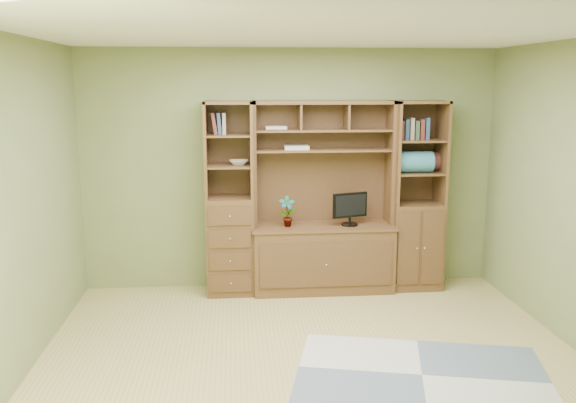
{
  "coord_description": "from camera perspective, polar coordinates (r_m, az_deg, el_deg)",
  "views": [
    {
      "loc": [
        -0.62,
        -4.58,
        2.24
      ],
      "look_at": [
        -0.1,
        1.2,
        1.1
      ],
      "focal_mm": 38.0,
      "sensor_mm": 36.0,
      "label": 1
    }
  ],
  "objects": [
    {
      "name": "bowl",
      "position": [
        6.41,
        -4.64,
        3.67
      ],
      "size": [
        0.2,
        0.2,
        0.05
      ],
      "primitive_type": "imported",
      "color": "beige",
      "rests_on": "left_tower"
    },
    {
      "name": "center_hutch",
      "position": [
        6.5,
        3.35,
        0.32
      ],
      "size": [
        1.54,
        0.53,
        2.05
      ],
      "primitive_type": "cube",
      "color": "#54361D",
      "rests_on": "ground"
    },
    {
      "name": "monitor",
      "position": [
        6.52,
        5.82,
        -0.14
      ],
      "size": [
        0.43,
        0.29,
        0.49
      ],
      "primitive_type": "cube",
      "rotation": [
        0.0,
        0.0,
        0.3
      ],
      "color": "black",
      "rests_on": "center_hutch"
    },
    {
      "name": "right_tower",
      "position": [
        6.77,
        11.91,
        0.52
      ],
      "size": [
        0.55,
        0.45,
        2.05
      ],
      "primitive_type": "cube",
      "color": "#54361D",
      "rests_on": "ground"
    },
    {
      "name": "left_tower",
      "position": [
        6.47,
        -5.5,
        0.24
      ],
      "size": [
        0.5,
        0.45,
        2.05
      ],
      "primitive_type": "cube",
      "color": "#54361D",
      "rests_on": "ground"
    },
    {
      "name": "magazines",
      "position": [
        6.48,
        0.79,
        5.09
      ],
      "size": [
        0.26,
        0.19,
        0.04
      ],
      "primitive_type": "cube",
      "color": "#BCB1A0",
      "rests_on": "center_hutch"
    },
    {
      "name": "rug",
      "position": [
        5.01,
        12.43,
        -15.61
      ],
      "size": [
        2.17,
        1.7,
        0.01
      ],
      "primitive_type": "cube",
      "rotation": [
        0.0,
        0.0,
        -0.24
      ],
      "color": "gray",
      "rests_on": "ground"
    },
    {
      "name": "blanket_red",
      "position": [
        6.8,
        12.34,
        3.69
      ],
      "size": [
        0.37,
        0.2,
        0.2
      ],
      "primitive_type": "cube",
      "color": "brown",
      "rests_on": "right_tower"
    },
    {
      "name": "orchid",
      "position": [
        6.45,
        -0.08,
        -0.94
      ],
      "size": [
        0.17,
        0.12,
        0.33
      ],
      "primitive_type": "imported",
      "color": "#965C33",
      "rests_on": "center_hutch"
    },
    {
      "name": "room",
      "position": [
        4.72,
        2.46,
        -0.39
      ],
      "size": [
        4.6,
        4.1,
        2.64
      ],
      "color": "tan",
      "rests_on": "ground"
    },
    {
      "name": "blanket_teal",
      "position": [
        6.64,
        11.69,
        3.64
      ],
      "size": [
        0.39,
        0.23,
        0.23
      ],
      "primitive_type": "cube",
      "color": "#306E7F",
      "rests_on": "right_tower"
    }
  ]
}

